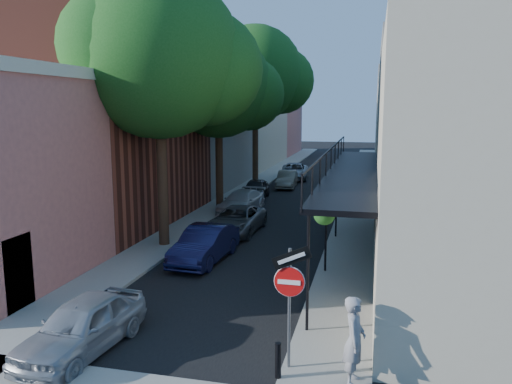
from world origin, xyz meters
The scene contains 19 objects.
ground centered at (0.00, 0.00, 0.00)m, with size 160.00×160.00×0.00m, color black.
road_surface centered at (0.00, 30.00, 0.01)m, with size 6.00×64.00×0.01m, color black.
sidewalk_left centered at (-4.00, 30.00, 0.06)m, with size 2.00×64.00×0.12m, color gray.
sidewalk_right centered at (4.00, 30.00, 0.06)m, with size 2.00×64.00×0.12m, color gray.
buildings_left centered at (-9.30, 28.76, 4.94)m, with size 10.10×59.10×12.00m.
buildings_right centered at (8.99, 29.49, 4.42)m, with size 9.80×55.00×10.00m.
sign_post centered at (3.16, 0.97, 2.04)m, with size 0.89×0.17×2.99m.
bollard centered at (3.00, 0.50, 0.52)m, with size 0.14×0.14×0.80m, color black.
oak_near centered at (-3.37, 10.26, 7.88)m, with size 7.48×6.80×11.42m.
oak_mid centered at (-3.42, 18.23, 7.06)m, with size 6.60×6.00×10.20m.
oak_far centered at (-3.35, 27.27, 8.26)m, with size 7.70×7.00×11.90m.
parked_car_a centered at (-1.92, 0.80, 0.67)m, with size 1.57×3.91×1.33m, color #8F959E.
parked_car_b centered at (-1.40, 8.41, 0.69)m, with size 1.46×4.18×1.38m, color #111337.
parked_car_c centered at (-1.40, 13.04, 0.62)m, with size 2.06×4.47×1.24m, color #54565B.
parked_car_d centered at (-2.41, 17.71, 0.62)m, with size 1.74×4.27×1.24m, color silver.
parked_car_e centered at (-2.60, 22.04, 0.65)m, with size 1.53×3.80×1.30m, color black.
parked_car_f centered at (-1.40, 27.15, 0.62)m, with size 1.32×3.79×1.25m, color gray.
parked_car_g centered at (-1.60, 31.75, 0.67)m, with size 2.22×4.82×1.34m, color gray.
pedestrian centered at (4.60, 0.67, 1.08)m, with size 0.70×0.46×1.92m, color gray.
Camera 1 is at (4.84, -9.37, 5.91)m, focal length 35.00 mm.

